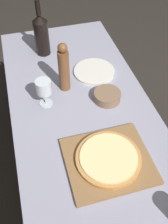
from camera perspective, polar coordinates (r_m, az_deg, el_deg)
The scene contains 9 objects.
ground_plane at distance 1.90m, azimuth 0.15°, elevation -15.38°, with size 12.00×12.00×0.00m, color #2D2823.
dining_table at distance 1.37m, azimuth 0.21°, elevation -3.34°, with size 0.71×1.71×0.73m.
cutting_board at distance 1.13m, azimuth 5.27°, elevation -10.51°, with size 0.36×0.32×0.02m.
pizza at distance 1.12m, azimuth 5.34°, elevation -9.95°, with size 0.28×0.28×0.02m.
wine_bottle at distance 1.64m, azimuth -9.26°, elevation 16.38°, with size 0.09×0.09×0.34m.
pepper_mill at distance 1.35m, azimuth -4.41°, elevation 9.47°, with size 0.06×0.06×0.28m.
wine_glass at distance 1.29m, azimuth -8.75°, elevation 5.22°, with size 0.08×0.08×0.15m.
small_bowl at distance 1.36m, azimuth 5.07°, elevation 3.47°, with size 0.14×0.14×0.05m.
dinner_plate at distance 1.53m, azimuth 2.22°, elevation 8.83°, with size 0.24×0.24×0.01m.
Camera 1 is at (-0.23, -0.82, 1.70)m, focal length 42.00 mm.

